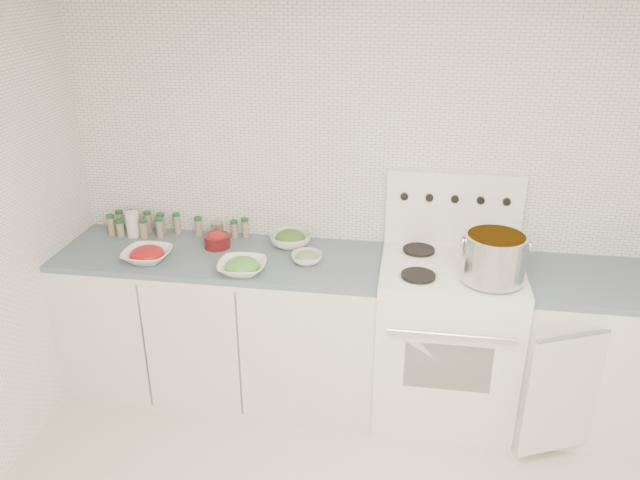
% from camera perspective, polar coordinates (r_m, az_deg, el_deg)
% --- Properties ---
extents(room_walls, '(3.54, 3.04, 2.52)m').
position_cam_1_polar(room_walls, '(2.10, 1.61, -0.25)').
color(room_walls, white).
rests_on(room_walls, ground).
extents(counter_left, '(1.85, 0.62, 0.90)m').
position_cam_1_polar(counter_left, '(3.82, -8.74, -7.40)').
color(counter_left, white).
rests_on(counter_left, ground).
extents(stove, '(0.76, 0.70, 1.36)m').
position_cam_1_polar(stove, '(3.65, 11.41, -8.38)').
color(stove, white).
rests_on(stove, ground).
extents(counter_right, '(0.89, 0.79, 0.90)m').
position_cam_1_polar(counter_right, '(3.82, 23.92, -9.42)').
color(counter_right, white).
rests_on(counter_right, ground).
extents(stock_pot, '(0.34, 0.32, 0.24)m').
position_cam_1_polar(stock_pot, '(3.25, 15.64, -1.38)').
color(stock_pot, silver).
rests_on(stock_pot, stove).
extents(bowl_tomato, '(0.26, 0.26, 0.09)m').
position_cam_1_polar(bowl_tomato, '(3.60, -15.53, -1.29)').
color(bowl_tomato, white).
rests_on(bowl_tomato, counter_left).
extents(bowl_snowpea, '(0.27, 0.27, 0.09)m').
position_cam_1_polar(bowl_snowpea, '(3.36, -7.14, -2.40)').
color(bowl_snowpea, white).
rests_on(bowl_snowpea, counter_left).
extents(bowl_broccoli, '(0.28, 0.28, 0.10)m').
position_cam_1_polar(bowl_broccoli, '(3.65, -2.73, 0.11)').
color(bowl_broccoli, white).
rests_on(bowl_broccoli, counter_left).
extents(bowl_zucchini, '(0.21, 0.21, 0.07)m').
position_cam_1_polar(bowl_zucchini, '(3.45, -1.22, -1.60)').
color(bowl_zucchini, white).
rests_on(bowl_zucchini, counter_left).
extents(bowl_pepper, '(0.15, 0.15, 0.09)m').
position_cam_1_polar(bowl_pepper, '(3.68, -9.38, 0.02)').
color(bowl_pepper, '#520E11').
rests_on(bowl_pepper, counter_left).
extents(salt_canister, '(0.10, 0.10, 0.16)m').
position_cam_1_polar(salt_canister, '(3.93, -16.75, 1.39)').
color(salt_canister, white).
rests_on(salt_canister, counter_left).
extents(tin_can, '(0.08, 0.08, 0.10)m').
position_cam_1_polar(tin_can, '(3.81, -9.37, 0.90)').
color(tin_can, gray).
rests_on(tin_can, counter_left).
extents(spice_cluster, '(0.86, 0.15, 0.14)m').
position_cam_1_polar(spice_cluster, '(3.92, -14.46, 1.35)').
color(spice_cluster, gray).
rests_on(spice_cluster, counter_left).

